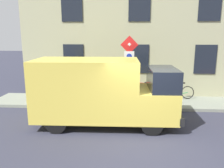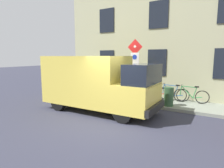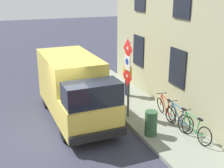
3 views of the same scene
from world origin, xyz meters
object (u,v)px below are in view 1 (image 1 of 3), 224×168
(delivery_van, at_px, (103,91))
(pedestrian, at_px, (85,81))
(bicycle_green, at_px, (177,92))
(litter_bin, at_px, (166,97))
(bicycle_red, at_px, (141,91))
(bicycle_blue, at_px, (159,91))
(sign_post_stacked, at_px, (129,63))

(delivery_van, relative_size, pedestrian, 3.13)
(bicycle_green, bearing_deg, litter_bin, 53.36)
(pedestrian, bearing_deg, bicycle_green, -85.06)
(bicycle_red, bearing_deg, litter_bin, 136.77)
(bicycle_green, bearing_deg, bicycle_blue, -5.04)
(bicycle_blue, bearing_deg, bicycle_green, 177.99)
(delivery_van, xyz_separation_m, pedestrian, (2.91, 1.22, -0.26))
(delivery_van, xyz_separation_m, bicycle_green, (3.31, -3.49, -0.82))
(litter_bin, bearing_deg, bicycle_blue, 6.60)
(sign_post_stacked, height_order, bicycle_red, sign_post_stacked)
(bicycle_blue, distance_m, pedestrian, 3.85)
(litter_bin, bearing_deg, delivery_van, 127.15)
(bicycle_blue, bearing_deg, litter_bin, 94.62)
(delivery_van, relative_size, bicycle_green, 3.13)
(bicycle_green, relative_size, litter_bin, 1.91)
(bicycle_green, distance_m, bicycle_blue, 0.92)
(delivery_van, xyz_separation_m, litter_bin, (2.05, -2.71, -0.74))
(bicycle_green, bearing_deg, delivery_van, 38.54)
(bicycle_blue, bearing_deg, bicycle_red, -2.05)
(bicycle_blue, height_order, bicycle_red, same)
(delivery_van, xyz_separation_m, bicycle_red, (3.32, -1.64, -0.82))
(pedestrian, bearing_deg, bicycle_red, -81.91)
(delivery_van, distance_m, bicycle_blue, 4.27)
(sign_post_stacked, xyz_separation_m, bicycle_red, (1.41, -0.66, -1.61))
(delivery_van, distance_m, pedestrian, 3.17)
(bicycle_green, distance_m, bicycle_red, 1.85)
(bicycle_green, xyz_separation_m, pedestrian, (-0.40, 4.71, 0.56))
(sign_post_stacked, relative_size, pedestrian, 1.79)
(bicycle_green, relative_size, pedestrian, 1.00)
(bicycle_red, bearing_deg, bicycle_green, -173.52)
(bicycle_green, bearing_deg, sign_post_stacked, 24.32)
(sign_post_stacked, distance_m, bicycle_blue, 2.66)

